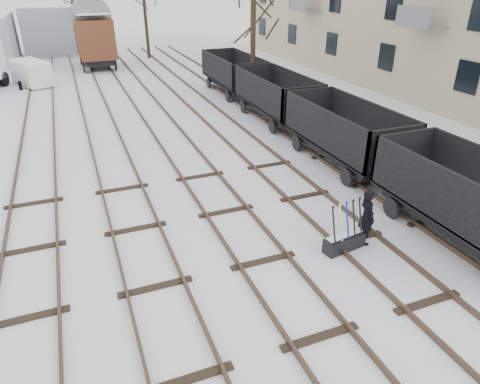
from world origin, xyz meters
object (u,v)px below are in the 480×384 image
object	(u,v)px
box_van_wagon	(94,36)
panel_van	(31,73)
freight_wagon_a	(470,213)
worker	(367,217)
ground_frame	(344,241)

from	to	relation	value
box_van_wagon	panel_van	xyz separation A→B (m)	(-4.95, -5.09, -1.68)
box_van_wagon	freight_wagon_a	bearing A→B (deg)	-77.43
box_van_wagon	worker	bearing A→B (deg)	-82.04
freight_wagon_a	box_van_wagon	xyz separation A→B (m)	(-7.58, 31.85, 1.61)
freight_wagon_a	box_van_wagon	size ratio (longest dim) A/B	1.05
ground_frame	freight_wagon_a	size ratio (longest dim) A/B	0.25
ground_frame	worker	world-z (taller)	worker
panel_van	box_van_wagon	bearing A→B (deg)	23.77
box_van_wagon	panel_van	size ratio (longest dim) A/B	1.39
ground_frame	worker	size ratio (longest dim) A/B	0.87
ground_frame	freight_wagon_a	bearing A→B (deg)	-23.91
worker	box_van_wagon	distance (m)	31.22
worker	freight_wagon_a	xyz separation A→B (m)	(2.83, -1.04, 0.08)
box_van_wagon	panel_van	distance (m)	7.30
freight_wagon_a	ground_frame	bearing A→B (deg)	165.29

